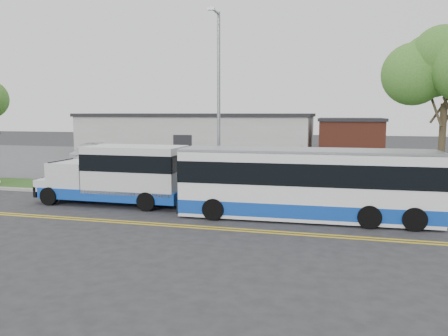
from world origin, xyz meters
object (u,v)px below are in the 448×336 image
(tree_east, at_px, (446,74))
(streetlight_near, at_px, (218,97))
(transit_bus, at_px, (306,184))
(parked_car_b, at_px, (88,152))
(parked_car_a, at_px, (89,162))
(shuttle_bus, at_px, (122,173))

(tree_east, xyz_separation_m, streetlight_near, (-11.00, -0.27, -0.97))
(transit_bus, bearing_deg, tree_east, 34.67)
(tree_east, relative_size, parked_car_b, 1.63)
(parked_car_a, bearing_deg, tree_east, -18.37)
(streetlight_near, height_order, parked_car_a, streetlight_near)
(streetlight_near, height_order, parked_car_b, streetlight_near)
(shuttle_bus, relative_size, parked_car_a, 1.85)
(tree_east, height_order, streetlight_near, streetlight_near)
(streetlight_near, height_order, transit_bus, streetlight_near)
(tree_east, height_order, shuttle_bus, tree_east)
(tree_east, relative_size, parked_car_a, 2.07)
(streetlight_near, distance_m, shuttle_bus, 6.41)
(tree_east, height_order, transit_bus, tree_east)
(transit_bus, bearing_deg, parked_car_b, 138.46)
(shuttle_bus, distance_m, parked_car_a, 12.58)
(tree_east, bearing_deg, transit_bus, -143.49)
(streetlight_near, height_order, shuttle_bus, streetlight_near)
(shuttle_bus, relative_size, transit_bus, 0.70)
(tree_east, xyz_separation_m, parked_car_a, (-22.72, 6.06, -5.44))
(shuttle_bus, xyz_separation_m, transit_bus, (8.81, -0.75, -0.04))
(parked_car_a, xyz_separation_m, parked_car_b, (-4.35, 6.87, 0.08))
(tree_east, bearing_deg, parked_car_b, 154.48)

